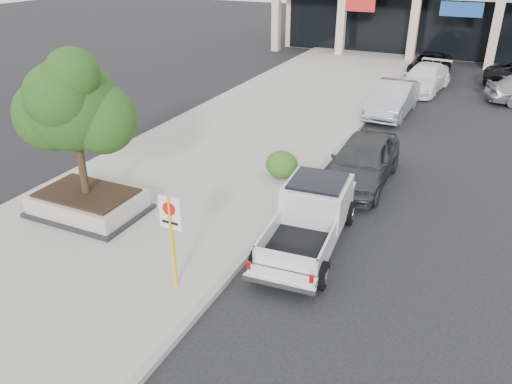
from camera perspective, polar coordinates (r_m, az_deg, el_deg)
ground at (r=11.91m, az=4.10°, el=-11.15°), size 120.00×120.00×0.00m
sidewalk at (r=18.69m, az=-4.87°, el=3.73°), size 8.00×52.00×0.15m
curb at (r=17.20m, az=6.65°, el=1.56°), size 0.20×52.00×0.15m
planter at (r=15.41m, az=-18.63°, el=-1.16°), size 3.20×2.20×0.68m
planter_tree at (r=14.37m, az=-19.51°, el=9.43°), size 2.90×2.55×4.00m
no_parking_sign at (r=11.13m, az=-9.64°, el=-4.30°), size 0.55×0.09×2.30m
hedge at (r=16.84m, az=2.94°, el=3.17°), size 1.10×0.99×0.93m
pickup_truck at (r=13.13m, az=5.95°, el=-3.24°), size 2.22×5.10×1.56m
curb_car_a at (r=17.01m, az=12.10°, el=3.51°), size 1.89×4.69×1.60m
curb_car_b at (r=24.65m, az=15.34°, el=10.22°), size 1.84×4.75×1.54m
curb_car_c at (r=29.48m, az=18.69°, el=12.22°), size 2.61×5.11×1.42m
curb_car_d at (r=33.25m, az=19.25°, el=13.57°), size 2.33×4.90×1.35m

